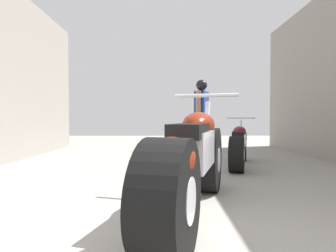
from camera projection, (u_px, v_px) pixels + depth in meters
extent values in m
plane|color=gray|center=(173.00, 173.00, 4.04)|extent=(17.24, 17.24, 0.00)
cylinder|color=black|center=(207.00, 159.00, 3.06)|extent=(0.44, 0.73, 0.69)
cylinder|color=silver|center=(207.00, 159.00, 3.06)|extent=(0.33, 0.32, 0.26)
cylinder|color=black|center=(168.00, 199.00, 1.57)|extent=(0.44, 0.73, 0.69)
cylinder|color=silver|center=(168.00, 199.00, 1.57)|extent=(0.33, 0.32, 0.26)
cube|color=silver|center=(194.00, 149.00, 2.31)|extent=(0.44, 0.73, 0.30)
ellipsoid|color=maroon|center=(199.00, 125.00, 2.53)|extent=(0.42, 0.61, 0.24)
cube|color=black|center=(189.00, 131.00, 2.12)|extent=(0.37, 0.56, 0.11)
ellipsoid|color=maroon|center=(171.00, 159.00, 1.61)|extent=(0.40, 0.53, 0.26)
cylinder|color=silver|center=(206.00, 130.00, 3.01)|extent=(0.13, 0.27, 0.62)
cylinder|color=silver|center=(206.00, 95.00, 2.96)|extent=(0.65, 0.22, 0.04)
cylinder|color=silver|center=(165.00, 194.00, 2.05)|extent=(0.26, 0.59, 0.10)
cylinder|color=black|center=(240.00, 146.00, 5.25)|extent=(0.36, 0.57, 0.53)
cylinder|color=silver|center=(240.00, 146.00, 5.25)|extent=(0.27, 0.26, 0.20)
cylinder|color=black|center=(237.00, 154.00, 4.10)|extent=(0.36, 0.57, 0.53)
cylinder|color=silver|center=(237.00, 154.00, 4.10)|extent=(0.27, 0.26, 0.20)
cube|color=silver|center=(239.00, 141.00, 4.67)|extent=(0.35, 0.56, 0.23)
ellipsoid|color=#5B0F19|center=(240.00, 131.00, 4.84)|extent=(0.33, 0.47, 0.18)
cube|color=black|center=(239.00, 134.00, 4.52)|extent=(0.29, 0.43, 0.08)
ellipsoid|color=#5B0F19|center=(237.00, 143.00, 4.13)|extent=(0.31, 0.41, 0.20)
cylinder|color=silver|center=(241.00, 133.00, 5.21)|extent=(0.10, 0.21, 0.48)
cylinder|color=silver|center=(241.00, 118.00, 5.17)|extent=(0.50, 0.18, 0.03)
cylinder|color=silver|center=(230.00, 156.00, 4.47)|extent=(0.21, 0.46, 0.07)
cylinder|color=#4C4C4C|center=(200.00, 135.00, 6.59)|extent=(0.20, 0.20, 0.80)
cylinder|color=#4C4C4C|center=(203.00, 134.00, 6.77)|extent=(0.20, 0.20, 0.80)
cube|color=navy|center=(202.00, 105.00, 6.66)|extent=(0.39, 0.50, 0.61)
cylinder|color=#9E7051|center=(198.00, 103.00, 6.40)|extent=(0.14, 0.14, 0.56)
cylinder|color=#9E7051|center=(205.00, 104.00, 6.91)|extent=(0.14, 0.14, 0.56)
sphere|color=black|center=(202.00, 86.00, 6.64)|extent=(0.22, 0.22, 0.22)
sphere|color=black|center=(202.00, 85.00, 6.64)|extent=(0.26, 0.26, 0.26)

